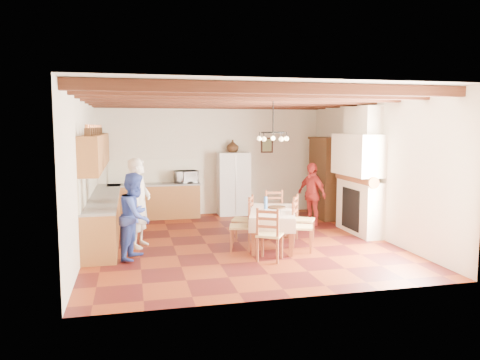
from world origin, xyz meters
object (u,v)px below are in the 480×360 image
Objects in this scene: chair_left_far at (243,219)px; chair_end_near at (270,234)px; hutch at (324,178)px; refrigerator at (233,183)px; person_man at (139,203)px; chair_right_far at (304,219)px; person_woman_blue at (136,216)px; chair_left_near at (240,225)px; chair_right_near at (302,226)px; dining_table at (272,214)px; microwave at (186,177)px; chair_end_far at (275,213)px; person_woman_red at (311,194)px.

chair_end_near is at bearing 30.47° from chair_left_far.
chair_left_far is (-2.66, -2.00, -0.57)m from hutch.
refrigerator is 0.95× the size of person_man.
chair_right_far is 3.41m from person_woman_blue.
chair_left_near is 0.55× the size of person_man.
chair_right_near is (0.93, -0.95, 0.00)m from chair_left_far.
chair_left_far is 0.55× the size of person_man.
microwave is at bearing 110.70° from dining_table.
dining_table is 1.90× the size of chair_right_far.
person_man reaches higher than chair_right_near.
dining_table is 0.66m from chair_right_near.
hutch is at bearing -7.85° from chair_right_near.
person_woman_blue is at bearing -150.85° from chair_end_far.
chair_end_near is (0.15, -1.43, 0.00)m from chair_left_far.
chair_right_near is at bearing -48.02° from person_woman_red.
person_man is at bearing 94.10° from chair_right_near.
refrigerator is 1.74× the size of chair_right_near.
person_man is at bearing -129.48° from refrigerator.
chair_left_near is (-0.66, -3.66, -0.36)m from refrigerator.
refrigerator is at bearing -3.67° from microwave.
chair_left_far is (0.20, 0.64, 0.00)m from chair_left_near.
chair_end_near is at bearing -56.95° from person_woman_red.
microwave is (-1.29, 3.42, 0.42)m from dining_table.
chair_end_near is 0.55× the size of person_man.
chair_end_far is at bearing -46.03° from person_woman_blue.
person_woman_red reaches higher than chair_left_near.
dining_table is at bearing -63.67° from person_woman_red.
hutch is 1.35× the size of person_woman_blue.
person_woman_red is at bearing 3.00° from chair_right_far.
chair_right_near is at bearing 88.69° from chair_left_near.
microwave is (-1.74, 3.88, 0.58)m from chair_right_near.
person_man is (-2.07, 0.05, 0.40)m from chair_left_far.
refrigerator is 3.52m from dining_table.
chair_left_near is (-0.68, -0.14, -0.16)m from dining_table.
chair_left_near and chair_left_far have the same top height.
hutch is 2.18× the size of chair_right_near.
person_man reaches higher than chair_right_far.
refrigerator is 1.74× the size of chair_end_near.
refrigerator is 1.74× the size of chair_left_far.
hutch reaches higher than chair_left_near.
refrigerator reaches higher than chair_end_far.
person_woman_red is at bearing -130.91° from hutch.
hutch reaches higher than person_man.
chair_right_far is at bearing -58.81° from chair_end_far.
chair_left_near is 1.18m from chair_right_near.
chair_left_far is at bearing 66.93° from chair_right_near.
chair_end_far is (0.40, -2.54, -0.36)m from refrigerator.
dining_table is 2.25m from person_woman_red.
chair_right_far and chair_end_near have the same top height.
person_woman_red reaches higher than chair_end_far.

